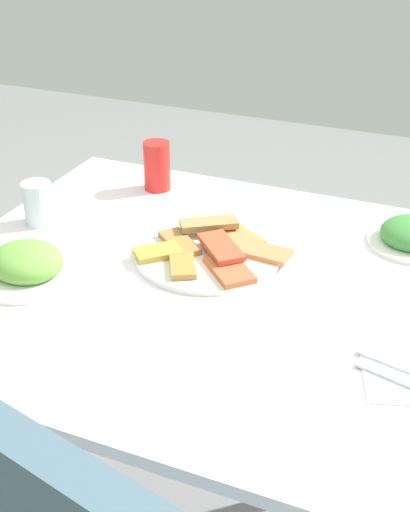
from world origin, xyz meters
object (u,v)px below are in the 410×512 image
paper_napkin (406,377)px  fork (408,369)px  salad_plate_greens (27,264)px  soda_can (157,166)px  drinking_glass (38,203)px  dining_table (203,309)px  spoon (405,382)px  pide_platter (209,252)px

paper_napkin → fork: fork is taller
salad_plate_greens → fork: bearing=178.6°
fork → soda_can: bearing=-22.6°
soda_can → paper_napkin: soda_can is taller
drinking_glass → paper_napkin: (-0.85, 0.24, -0.05)m
dining_table → spoon: spoon is taller
pide_platter → paper_napkin: size_ratio=2.36×
pide_platter → spoon: (-0.44, 0.26, -0.01)m
dining_table → drinking_glass: 0.46m
soda_can → fork: (-0.69, 0.49, -0.06)m
salad_plate_greens → paper_napkin: (-0.74, 0.04, -0.02)m
pide_platter → spoon: size_ratio=1.97×
salad_plate_greens → spoon: salad_plate_greens is taller
drinking_glass → salad_plate_greens: bearing=118.3°
salad_plate_greens → spoon: (-0.74, 0.05, -0.02)m
paper_napkin → spoon: (0.00, 0.02, 0.00)m
soda_can → spoon: (-0.69, 0.53, -0.06)m
pide_platter → salad_plate_greens: bearing=33.4°
fork → spoon: 0.04m
pide_platter → soda_can: size_ratio=2.62×
salad_plate_greens → soda_can: (-0.06, -0.47, 0.04)m
pide_platter → salad_plate_greens: 0.37m
salad_plate_greens → paper_napkin: size_ratio=1.70×
paper_napkin → fork: size_ratio=0.79×
spoon → fork: bearing=-75.4°
pide_platter → paper_napkin: pide_platter is taller
pide_platter → fork: 0.49m
pide_platter → fork: pide_platter is taller
drinking_glass → paper_napkin: 0.88m
dining_table → soda_can: (0.27, -0.35, 0.14)m
pide_platter → paper_napkin: 0.50m
paper_napkin → pide_platter: bearing=-28.6°
soda_can → paper_napkin: (-0.69, 0.51, -0.06)m
fork → spoon: same height
dining_table → pide_platter: size_ratio=3.33×
salad_plate_greens → fork: size_ratio=1.34×
spoon → paper_napkin: bearing=-75.4°
paper_napkin → soda_can: bearing=-36.5°
soda_can → spoon: soda_can is taller
pide_platter → drinking_glass: bearing=0.3°
drinking_glass → spoon: 0.89m
salad_plate_greens → soda_can: size_ratio=1.88×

